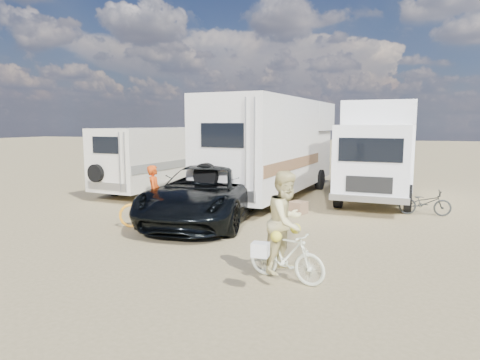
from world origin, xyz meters
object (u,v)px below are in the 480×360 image
(box_truck, at_px, (379,152))
(crate, at_px, (298,208))
(bike_woman, at_px, (286,256))
(bike_parked, at_px, (425,203))
(rv_left, at_px, (166,159))
(bike_man, at_px, (155,209))
(dark_suv, at_px, (207,193))
(rv_main, at_px, (275,149))
(rider_woman, at_px, (286,231))
(rider_man, at_px, (155,199))
(cooler, at_px, (192,205))

(box_truck, bearing_deg, crate, -121.50)
(bike_woman, height_order, bike_parked, bike_woman)
(rv_left, xyz_separation_m, bike_parked, (10.32, -2.13, -0.95))
(bike_man, bearing_deg, box_truck, -65.43)
(box_truck, bearing_deg, dark_suv, -129.11)
(rv_left, height_order, dark_suv, rv_left)
(rv_main, xyz_separation_m, bike_woman, (2.35, -8.80, -1.43))
(bike_woman, bearing_deg, dark_suv, 57.05)
(crate, bearing_deg, bike_man, -139.24)
(box_truck, distance_m, crate, 4.49)
(dark_suv, bearing_deg, box_truck, 42.45)
(rider_woman, height_order, crate, rider_woman)
(box_truck, relative_size, bike_parked, 4.42)
(rv_main, relative_size, dark_suv, 1.51)
(rider_man, distance_m, cooler, 2.40)
(rv_left, xyz_separation_m, rider_woman, (7.30, -9.12, -0.42))
(cooler, bearing_deg, rv_left, 125.38)
(crate, bearing_deg, cooler, -168.26)
(bike_man, bearing_deg, bike_parked, -84.00)
(bike_man, relative_size, rider_man, 1.27)
(rv_left, xyz_separation_m, crate, (6.43, -3.15, -1.17))
(rv_left, bearing_deg, bike_woman, -44.05)
(rider_woman, relative_size, crate, 3.82)
(rider_man, relative_size, cooler, 3.04)
(rv_main, xyz_separation_m, bike_man, (-2.04, -5.86, -1.39))
(cooler, relative_size, crate, 1.05)
(bike_man, bearing_deg, crate, -71.90)
(rider_man, bearing_deg, dark_suv, -63.73)
(dark_suv, relative_size, cooler, 11.46)
(rider_man, distance_m, rider_woman, 5.29)
(rv_main, relative_size, bike_woman, 5.59)
(dark_suv, xyz_separation_m, rider_woman, (3.32, -4.17, 0.11))
(dark_suv, bearing_deg, rv_main, 73.79)
(rv_left, height_order, bike_woman, rv_left)
(rv_main, distance_m, cooler, 4.38)
(rv_left, bearing_deg, dark_suv, -43.96)
(rv_main, relative_size, crate, 18.19)
(rider_woman, bearing_deg, crate, 26.78)
(dark_suv, height_order, rider_woman, rider_woman)
(bike_man, height_order, bike_woman, bike_man)
(rider_man, distance_m, bike_parked, 8.46)
(rider_woman, bearing_deg, bike_parked, -4.90)
(box_truck, distance_m, bike_parked, 3.15)
(rv_main, xyz_separation_m, rider_woman, (2.35, -8.80, -0.97))
(rider_woman, xyz_separation_m, bike_parked, (3.02, 6.99, -0.53))
(rv_left, distance_m, bike_woman, 11.72)
(bike_parked, bearing_deg, rider_woman, 155.02)
(box_truck, bearing_deg, bike_parked, -54.20)
(rv_main, xyz_separation_m, crate, (1.48, -2.83, -1.72))
(rider_woman, bearing_deg, dark_suv, 57.05)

